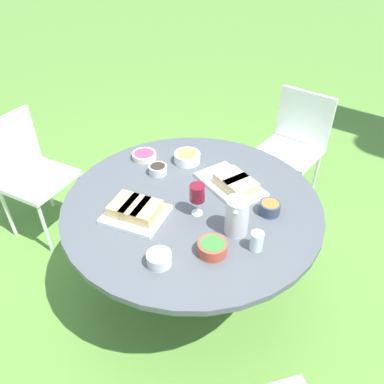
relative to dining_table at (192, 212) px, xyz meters
name	(u,v)px	position (x,y,z in m)	size (l,w,h in m)	color
ground_plane	(192,285)	(0.00, 0.00, -0.64)	(40.00, 40.00, 0.00)	#5B8C38
dining_table	(192,212)	(0.00, 0.00, 0.00)	(1.41, 1.41, 0.72)	#4C4C51
chair_near_left	(28,168)	(-0.23, -1.29, -0.11)	(0.51, 0.49, 0.89)	white
chair_far_back	(294,140)	(-1.20, 0.47, -0.11)	(0.55, 0.56, 0.89)	white
water_pitcher	(237,216)	(0.17, 0.28, 0.18)	(0.12, 0.12, 0.20)	silver
wine_glass	(197,194)	(0.09, 0.06, 0.21)	(0.08, 0.08, 0.18)	silver
platter_bread_main	(135,210)	(0.20, -0.24, 0.12)	(0.29, 0.33, 0.08)	white
platter_charcuterie	(233,183)	(-0.18, 0.19, 0.12)	(0.44, 0.46, 0.08)	white
bowl_fries	(187,157)	(-0.37, -0.15, 0.12)	(0.16, 0.16, 0.06)	white
bowl_salad	(212,247)	(0.34, 0.20, 0.12)	(0.14, 0.14, 0.06)	#B74733
bowl_olives	(158,169)	(-0.19, -0.27, 0.11)	(0.11, 0.11, 0.05)	silver
bowl_dip_red	(144,155)	(-0.32, -0.42, 0.10)	(0.15, 0.15, 0.04)	beige
bowl_dip_cream	(159,258)	(0.47, -0.01, 0.12)	(0.11, 0.11, 0.06)	silver
bowl_roasted_veg	(270,207)	(-0.03, 0.41, 0.12)	(0.11, 0.11, 0.06)	#334256
cup_water_near	(257,241)	(0.25, 0.39, 0.13)	(0.06, 0.06, 0.10)	silver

